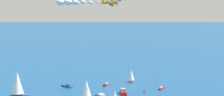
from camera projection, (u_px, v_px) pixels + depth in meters
The scene contains 10 objects.
motorboat_far_port at pixel (123, 93), 204.05m from camera, with size 7.85×10.77×3.14m.
sailboat_far_stbd at pixel (131, 75), 236.49m from camera, with size 5.29×5.74×7.88m.
sailboat_trailing at pixel (86, 92), 183.60m from camera, with size 5.43×9.53×12.14m.
motorboat_outer_ring_a at pixel (162, 88), 216.99m from camera, with size 5.82×4.35×1.71m.
sailboat_outer_ring_c at pixel (18, 84), 197.36m from camera, with size 10.70×6.42×13.42m.
motorboat_outer_ring_d at pixel (106, 85), 226.24m from camera, with size 5.42×4.65×1.66m.
motorboat_outer_ring_f at pixel (66, 86), 222.35m from camera, with size 3.55×7.23×2.03m.
marker_buoy at pixel (144, 91), 210.08m from camera, with size 1.10×1.10×2.10m.
biplane_wingman at pixel (110, 2), 168.53m from camera, with size 6.88×6.97×3.68m.
smoke_trail_wingman at pixel (70, 2), 176.25m from camera, with size 13.15×18.19×2.91m.
Camera 1 is at (93.76, 151.13, 43.64)m, focal length 67.91 mm.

